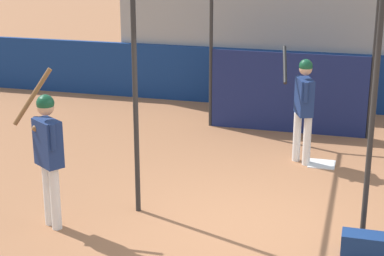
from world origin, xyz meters
TOP-DOWN VIEW (x-y plane):
  - ground_plane at (0.00, 0.00)m, footprint 60.00×60.00m
  - outfield_wall at (0.00, 6.11)m, footprint 24.00×0.12m
  - bleacher_section at (0.00, 8.18)m, footprint 8.15×4.00m
  - batting_cage at (0.03, 3.54)m, footprint 3.11×4.27m
  - home_plate at (0.84, 2.71)m, footprint 0.44×0.44m
  - player_batter at (0.48, 2.71)m, footprint 0.63×0.79m
  - player_waiting at (-2.41, -0.60)m, footprint 0.76×0.57m
  - equipment_bag at (1.65, -0.32)m, footprint 0.70×0.28m

SIDE VIEW (x-z plane):
  - ground_plane at x=0.00m, z-range 0.00..0.00m
  - home_plate at x=0.84m, z-range 0.00..0.02m
  - equipment_bag at x=1.65m, z-range 0.00..0.28m
  - outfield_wall at x=0.00m, z-range 0.00..1.25m
  - player_batter at x=0.48m, z-range 0.12..2.02m
  - player_waiting at x=-2.41m, z-range 0.05..2.13m
  - batting_cage at x=0.03m, z-range -0.17..3.00m
  - bleacher_section at x=0.00m, z-range -0.01..3.33m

